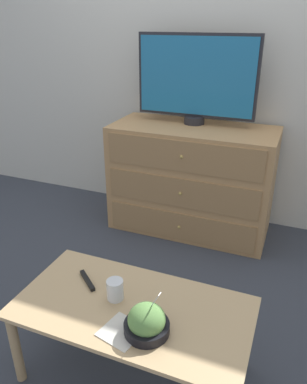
{
  "coord_description": "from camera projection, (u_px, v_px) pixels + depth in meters",
  "views": [
    {
      "loc": [
        0.8,
        -2.87,
        1.54
      ],
      "look_at": [
        0.21,
        -1.39,
        0.8
      ],
      "focal_mm": 35.0,
      "sensor_mm": 36.0,
      "label": 1
    }
  ],
  "objects": [
    {
      "name": "napkin",
      "position": [
        122.0,
        331.0,
        1.49
      ],
      "size": [
        0.19,
        0.19,
        0.0
      ],
      "color": "silver",
      "rests_on": "coffee_table"
    },
    {
      "name": "dresser",
      "position": [
        191.0,
        180.0,
        2.88
      ],
      "size": [
        1.21,
        0.55,
        0.83
      ],
      "color": "tan",
      "rests_on": "ground_plane"
    },
    {
      "name": "ground_plane",
      "position": [
        190.0,
        209.0,
        3.33
      ],
      "size": [
        12.0,
        12.0,
        0.0
      ],
      "primitive_type": "plane",
      "color": "#383D47"
    },
    {
      "name": "wall_back",
      "position": [
        198.0,
        54.0,
        2.8
      ],
      "size": [
        12.0,
        0.05,
        2.6
      ],
      "color": "silver",
      "rests_on": "ground_plane"
    },
    {
      "name": "drink_cup",
      "position": [
        115.0,
        291.0,
        1.66
      ],
      "size": [
        0.08,
        0.08,
        0.09
      ],
      "color": "beige",
      "rests_on": "coffee_table"
    },
    {
      "name": "tv",
      "position": [
        196.0,
        78.0,
        2.66
      ],
      "size": [
        0.88,
        0.15,
        0.63
      ],
      "color": "#232328",
      "rests_on": "dresser"
    },
    {
      "name": "coffee_table",
      "position": [
        133.0,
        316.0,
        1.65
      ],
      "size": [
        1.03,
        0.53,
        0.4
      ],
      "color": "tan",
      "rests_on": "ground_plane"
    },
    {
      "name": "takeout_bowl",
      "position": [
        147.0,
        322.0,
        1.47
      ],
      "size": [
        0.18,
        0.18,
        0.19
      ],
      "color": "black",
      "rests_on": "coffee_table"
    },
    {
      "name": "remote_control",
      "position": [
        87.0,
        280.0,
        1.77
      ],
      "size": [
        0.13,
        0.11,
        0.02
      ],
      "color": "black",
      "rests_on": "coffee_table"
    }
  ]
}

